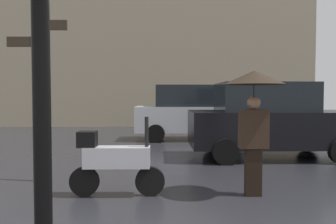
# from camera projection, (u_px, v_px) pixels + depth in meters

# --- Properties ---
(pedestrian_with_umbrella) EXTENTS (0.96, 0.96, 1.95)m
(pedestrian_with_umbrella) POSITION_uv_depth(u_px,v_px,m) (254.00, 97.00, 5.41)
(pedestrian_with_umbrella) COLOR black
(pedestrian_with_umbrella) RESTS_ON ground
(parked_scooter) EXTENTS (1.48, 0.32, 1.23)m
(parked_scooter) POSITION_uv_depth(u_px,v_px,m) (114.00, 160.00, 5.42)
(parked_scooter) COLOR black
(parked_scooter) RESTS_ON ground
(parked_car_left) EXTENTS (4.14, 1.89, 1.95)m
(parked_car_left) POSITION_uv_depth(u_px,v_px,m) (192.00, 112.00, 12.61)
(parked_car_left) COLOR silver
(parked_car_left) RESTS_ON ground
(parked_car_right) EXTENTS (4.10, 2.08, 1.89)m
(parked_car_right) POSITION_uv_depth(u_px,v_px,m) (269.00, 120.00, 8.86)
(parked_car_right) COLOR black
(parked_car_right) RESTS_ON ground
(street_signpost) EXTENTS (1.08, 0.08, 3.08)m
(street_signpost) POSITION_uv_depth(u_px,v_px,m) (37.00, 79.00, 6.33)
(street_signpost) COLOR black
(street_signpost) RESTS_ON ground
(building_block) EXTENTS (17.08, 2.21, 12.40)m
(building_block) POSITION_uv_depth(u_px,v_px,m) (149.00, 10.00, 18.77)
(building_block) COLOR gray
(building_block) RESTS_ON ground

